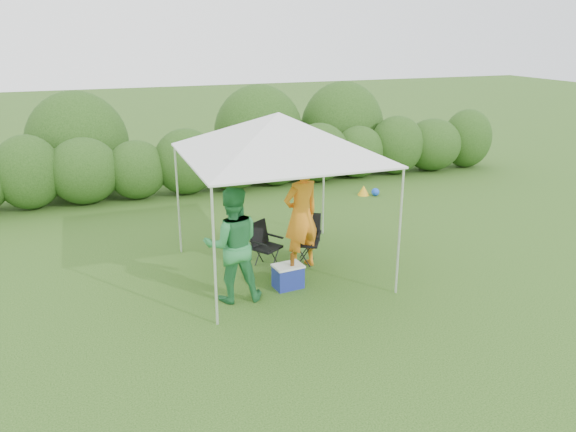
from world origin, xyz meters
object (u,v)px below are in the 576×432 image
object	(u,v)px
chair_left	(263,241)
chair_right	(306,235)
cooler	(288,276)
canopy	(279,134)
man	(301,215)
woman	(232,245)

from	to	relation	value
chair_left	chair_right	bearing A→B (deg)	-38.19
chair_right	cooler	distance (m)	1.23
canopy	chair_left	bearing A→B (deg)	119.71
canopy	chair_right	bearing A→B (deg)	23.10
chair_right	chair_left	distance (m)	0.81
canopy	man	xyz separation A→B (m)	(0.42, 0.03, -1.46)
man	chair_left	bearing A→B (deg)	-42.77
canopy	chair_left	world-z (taller)	canopy
chair_left	cooler	world-z (taller)	chair_left
woman	canopy	bearing A→B (deg)	-134.92
chair_left	cooler	bearing A→B (deg)	-117.81
chair_left	man	distance (m)	0.87
man	cooler	size ratio (longest dim) A/B	3.87
chair_right	cooler	world-z (taller)	chair_right
canopy	woman	size ratio (longest dim) A/B	1.66
canopy	chair_left	size ratio (longest dim) A/B	3.78
chair_right	woman	world-z (taller)	woman
man	cooler	bearing A→B (deg)	38.49
canopy	chair_right	distance (m)	2.07
chair_left	woman	size ratio (longest dim) A/B	0.44
canopy	woman	world-z (taller)	canopy
cooler	chair_right	bearing A→B (deg)	47.37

